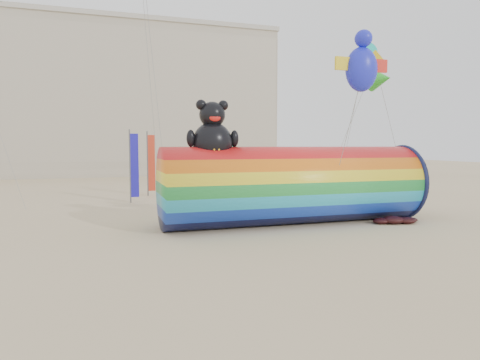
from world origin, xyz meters
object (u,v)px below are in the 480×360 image
object	(u,v)px
kite_handler	(374,202)
fabric_bundle	(396,220)
hotel_building	(53,99)
windsock_assembly	(293,183)

from	to	relation	value
kite_handler	fabric_bundle	distance (m)	1.98
hotel_building	fabric_bundle	xyz separation A→B (m)	(20.71, -45.60, -10.14)
windsock_assembly	kite_handler	world-z (taller)	windsock_assembly
hotel_building	kite_handler	bearing A→B (deg)	-64.71
windsock_assembly	fabric_bundle	distance (m)	5.72
hotel_building	windsock_assembly	world-z (taller)	hotel_building
kite_handler	fabric_bundle	world-z (taller)	kite_handler
hotel_building	windsock_assembly	distance (m)	47.29
hotel_building	kite_handler	xyz separation A→B (m)	(20.67, -43.75, -9.43)
kite_handler	fabric_bundle	size ratio (longest dim) A/B	0.67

